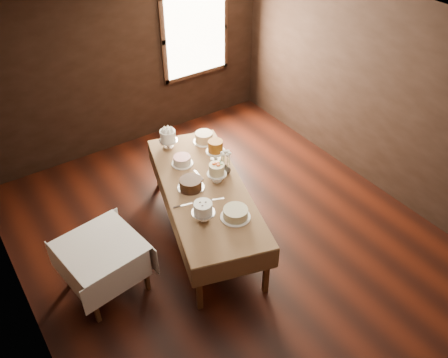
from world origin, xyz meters
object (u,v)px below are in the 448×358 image
(display_table, at_px, (204,191))
(cake_chocolate, at_px, (191,184))
(cake_lattice, at_px, (182,161))
(cake_server_c, at_px, (197,173))
(cake_cream, at_px, (236,214))
(flower_vase, at_px, (226,169))
(cake_server_d, at_px, (221,169))
(cake_speckled, at_px, (204,138))
(cake_flowers, at_px, (217,173))
(cake_meringue, at_px, (168,139))
(cake_server_a, at_px, (218,199))
(cake_server_e, at_px, (186,204))
(side_table, at_px, (101,250))
(cake_swirl, at_px, (203,212))
(cake_caramel, at_px, (216,151))

(display_table, bearing_deg, cake_chocolate, 151.37)
(cake_lattice, bearing_deg, cake_server_c, -79.36)
(cake_cream, relative_size, flower_vase, 2.62)
(cake_server_d, distance_m, flower_vase, 0.12)
(cake_server_d, bearing_deg, cake_speckled, 60.95)
(cake_flowers, relative_size, cake_server_c, 1.15)
(cake_meringue, distance_m, flower_vase, 1.00)
(cake_server_a, bearing_deg, display_table, 113.86)
(cake_flowers, relative_size, cake_server_d, 1.15)
(cake_server_d, xyz_separation_m, cake_server_e, (-0.73, -0.35, 0.00))
(side_table, distance_m, cake_swirl, 1.22)
(cake_caramel, distance_m, cake_server_c, 0.41)
(cake_speckled, xyz_separation_m, cake_server_a, (-0.53, -1.16, -0.07))
(cake_server_a, bearing_deg, cake_swirl, -127.80)
(cake_server_a, height_order, flower_vase, flower_vase)
(side_table, height_order, flower_vase, flower_vase)
(cake_flowers, xyz_separation_m, cake_cream, (-0.20, -0.70, -0.05))
(cake_meringue, bearing_deg, cake_server_a, -92.17)
(cake_cream, bearing_deg, display_table, 90.09)
(cake_caramel, xyz_separation_m, cake_chocolate, (-0.59, -0.34, -0.07))
(cake_server_d, height_order, cake_server_e, same)
(cake_cream, bearing_deg, cake_server_a, 88.21)
(display_table, distance_m, cake_speckled, 1.03)
(display_table, bearing_deg, cake_lattice, 88.26)
(side_table, xyz_separation_m, cake_cream, (1.46, -0.53, 0.21))
(cake_caramel, relative_size, cake_flowers, 1.10)
(cake_lattice, distance_m, cake_server_d, 0.53)
(cake_speckled, relative_size, cake_swirl, 1.14)
(side_table, xyz_separation_m, cake_chocolate, (1.32, 0.23, 0.21))
(cake_speckled, bearing_deg, cake_server_e, -131.07)
(cake_speckled, bearing_deg, cake_server_a, -114.57)
(flower_vase, bearing_deg, cake_server_d, 96.90)
(cake_lattice, relative_size, cake_swirl, 0.96)
(cake_caramel, bearing_deg, cake_server_a, -121.26)
(cake_caramel, xyz_separation_m, cake_swirl, (-0.77, -0.91, -0.02))
(cake_server_c, bearing_deg, cake_swirl, 157.76)
(display_table, xyz_separation_m, cake_swirl, (-0.32, -0.49, 0.17))
(cake_meringue, distance_m, cake_server_a, 1.33)
(cake_speckled, height_order, cake_lattice, cake_speckled)
(cake_swirl, bearing_deg, side_table, 163.05)
(side_table, height_order, cake_server_a, cake_server_a)
(cake_server_c, height_order, flower_vase, flower_vase)
(cake_meringue, relative_size, cake_cream, 0.83)
(cake_server_e, bearing_deg, cake_swirl, -72.37)
(display_table, height_order, flower_vase, flower_vase)
(cake_speckled, distance_m, cake_server_e, 1.37)
(cake_meringue, xyz_separation_m, cake_flowers, (0.14, -1.01, -0.01))
(cake_lattice, bearing_deg, cake_caramel, -20.35)
(side_table, distance_m, cake_speckled, 2.26)
(cake_lattice, xyz_separation_m, flower_vase, (0.37, -0.49, 0.02))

